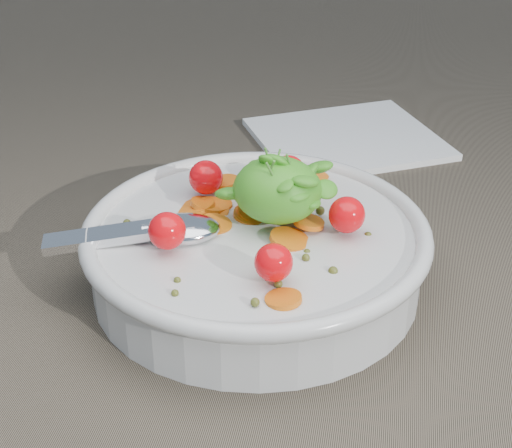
# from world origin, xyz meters

# --- Properties ---
(ground) EXTENTS (6.00, 6.00, 0.00)m
(ground) POSITION_xyz_m (0.00, 0.00, 0.00)
(ground) COLOR brown
(ground) RESTS_ON ground
(bowl) EXTENTS (0.27, 0.25, 0.11)m
(bowl) POSITION_xyz_m (-0.03, -0.01, 0.03)
(bowl) COLOR silver
(bowl) RESTS_ON ground
(napkin) EXTENTS (0.23, 0.22, 0.01)m
(napkin) POSITION_xyz_m (0.02, 0.26, 0.00)
(napkin) COLOR white
(napkin) RESTS_ON ground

